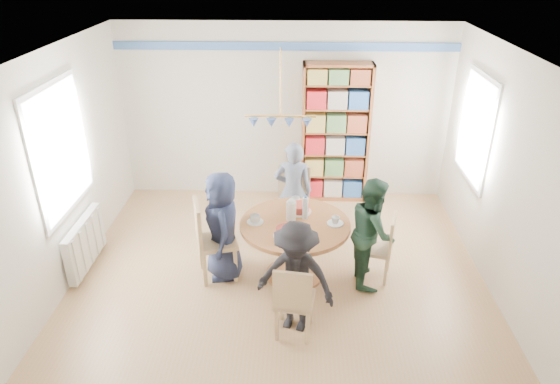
{
  "coord_description": "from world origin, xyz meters",
  "views": [
    {
      "loc": [
        0.18,
        -4.85,
        3.69
      ],
      "look_at": [
        0.0,
        0.4,
        1.05
      ],
      "focal_mm": 32.0,
      "sensor_mm": 36.0,
      "label": 1
    }
  ],
  "objects_px": {
    "chair_right": "(382,244)",
    "chair_near": "(294,299)",
    "person_left": "(223,226)",
    "person_right": "(372,232)",
    "person_near": "(296,278)",
    "radiator": "(85,243)",
    "chair_left": "(209,237)",
    "person_far": "(293,191)",
    "chair_far": "(294,200)",
    "dining_table": "(295,237)",
    "bookshelf": "(335,135)"
  },
  "relations": [
    {
      "from": "radiator",
      "to": "person_near",
      "type": "bearing_deg",
      "value": -21.09
    },
    {
      "from": "chair_right",
      "to": "bookshelf",
      "type": "relative_size",
      "value": 0.4
    },
    {
      "from": "chair_far",
      "to": "person_near",
      "type": "bearing_deg",
      "value": -88.77
    },
    {
      "from": "radiator",
      "to": "person_right",
      "type": "bearing_deg",
      "value": -2.26
    },
    {
      "from": "person_left",
      "to": "person_right",
      "type": "relative_size",
      "value": 1.02
    },
    {
      "from": "dining_table",
      "to": "person_left",
      "type": "height_order",
      "value": "person_left"
    },
    {
      "from": "chair_right",
      "to": "person_near",
      "type": "distance_m",
      "value": 1.39
    },
    {
      "from": "radiator",
      "to": "chair_right",
      "type": "distance_m",
      "value": 3.65
    },
    {
      "from": "chair_far",
      "to": "bookshelf",
      "type": "distance_m",
      "value": 1.41
    },
    {
      "from": "radiator",
      "to": "person_near",
      "type": "xyz_separation_m",
      "value": [
        2.62,
        -1.01,
        0.28
      ]
    },
    {
      "from": "radiator",
      "to": "person_near",
      "type": "height_order",
      "value": "person_near"
    },
    {
      "from": "radiator",
      "to": "dining_table",
      "type": "relative_size",
      "value": 0.77
    },
    {
      "from": "chair_left",
      "to": "person_left",
      "type": "bearing_deg",
      "value": 16.43
    },
    {
      "from": "dining_table",
      "to": "chair_left",
      "type": "relative_size",
      "value": 1.27
    },
    {
      "from": "chair_right",
      "to": "person_right",
      "type": "relative_size",
      "value": 0.63
    },
    {
      "from": "person_far",
      "to": "dining_table",
      "type": "bearing_deg",
      "value": 93.42
    },
    {
      "from": "chair_right",
      "to": "person_left",
      "type": "distance_m",
      "value": 1.91
    },
    {
      "from": "person_left",
      "to": "person_near",
      "type": "relative_size",
      "value": 1.08
    },
    {
      "from": "person_right",
      "to": "person_near",
      "type": "xyz_separation_m",
      "value": [
        -0.89,
        -0.87,
        -0.04
      ]
    },
    {
      "from": "chair_near",
      "to": "person_right",
      "type": "bearing_deg",
      "value": 48.54
    },
    {
      "from": "radiator",
      "to": "person_left",
      "type": "height_order",
      "value": "person_left"
    },
    {
      "from": "chair_far",
      "to": "chair_near",
      "type": "height_order",
      "value": "chair_far"
    },
    {
      "from": "person_left",
      "to": "person_near",
      "type": "height_order",
      "value": "person_left"
    },
    {
      "from": "radiator",
      "to": "person_far",
      "type": "relative_size",
      "value": 0.72
    },
    {
      "from": "dining_table",
      "to": "person_far",
      "type": "relative_size",
      "value": 0.93
    },
    {
      "from": "chair_near",
      "to": "chair_right",
      "type": "bearing_deg",
      "value": 45.57
    },
    {
      "from": "dining_table",
      "to": "chair_far",
      "type": "xyz_separation_m",
      "value": [
        -0.03,
        0.99,
        -0.01
      ]
    },
    {
      "from": "chair_left",
      "to": "chair_right",
      "type": "distance_m",
      "value": 2.06
    },
    {
      "from": "person_far",
      "to": "chair_near",
      "type": "bearing_deg",
      "value": 92.26
    },
    {
      "from": "radiator",
      "to": "person_right",
      "type": "relative_size",
      "value": 0.74
    },
    {
      "from": "person_near",
      "to": "bookshelf",
      "type": "xyz_separation_m",
      "value": [
        0.58,
        3.05,
        0.42
      ]
    },
    {
      "from": "person_far",
      "to": "person_near",
      "type": "relative_size",
      "value": 1.1
    },
    {
      "from": "chair_right",
      "to": "chair_near",
      "type": "xyz_separation_m",
      "value": [
        -1.05,
        -1.07,
        0.01
      ]
    },
    {
      "from": "dining_table",
      "to": "chair_far",
      "type": "bearing_deg",
      "value": 91.5
    },
    {
      "from": "chair_left",
      "to": "person_far",
      "type": "bearing_deg",
      "value": 44.63
    },
    {
      "from": "chair_left",
      "to": "person_left",
      "type": "distance_m",
      "value": 0.2
    },
    {
      "from": "chair_left",
      "to": "person_right",
      "type": "bearing_deg",
      "value": 0.12
    },
    {
      "from": "chair_left",
      "to": "person_left",
      "type": "relative_size",
      "value": 0.75
    },
    {
      "from": "person_right",
      "to": "bookshelf",
      "type": "distance_m",
      "value": 2.23
    },
    {
      "from": "dining_table",
      "to": "person_near",
      "type": "height_order",
      "value": "person_near"
    },
    {
      "from": "chair_left",
      "to": "bookshelf",
      "type": "height_order",
      "value": "bookshelf"
    },
    {
      "from": "person_right",
      "to": "person_near",
      "type": "height_order",
      "value": "person_right"
    },
    {
      "from": "chair_far",
      "to": "radiator",
      "type": "bearing_deg",
      "value": -161.1
    },
    {
      "from": "radiator",
      "to": "chair_near",
      "type": "distance_m",
      "value": 2.85
    },
    {
      "from": "chair_near",
      "to": "bookshelf",
      "type": "distance_m",
      "value": 3.31
    },
    {
      "from": "chair_near",
      "to": "dining_table",
      "type": "bearing_deg",
      "value": 89.87
    },
    {
      "from": "bookshelf",
      "to": "person_right",
      "type": "bearing_deg",
      "value": -81.89
    },
    {
      "from": "radiator",
      "to": "chair_left",
      "type": "distance_m",
      "value": 1.61
    },
    {
      "from": "dining_table",
      "to": "person_left",
      "type": "bearing_deg",
      "value": 179.47
    },
    {
      "from": "person_left",
      "to": "person_right",
      "type": "height_order",
      "value": "person_left"
    }
  ]
}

